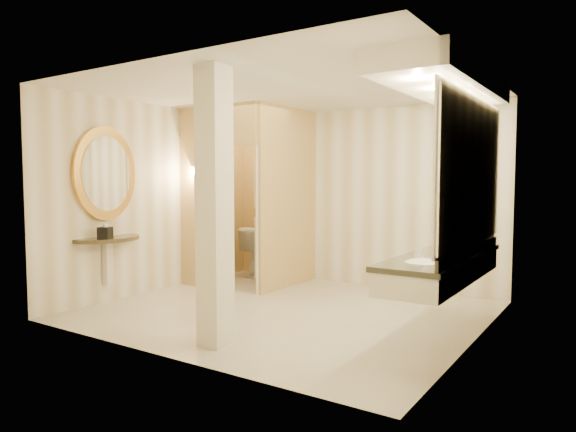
% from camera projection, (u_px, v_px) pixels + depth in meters
% --- Properties ---
extents(floor, '(4.50, 4.50, 0.00)m').
position_uv_depth(floor, '(286.00, 310.00, 6.36)').
color(floor, beige).
rests_on(floor, ground).
extents(ceiling, '(4.50, 4.50, 0.00)m').
position_uv_depth(ceiling, '(286.00, 90.00, 6.17)').
color(ceiling, silver).
rests_on(ceiling, wall_back).
extents(wall_back, '(4.50, 0.02, 2.70)m').
position_uv_depth(wall_back, '(357.00, 197.00, 7.93)').
color(wall_back, white).
rests_on(wall_back, floor).
extents(wall_front, '(4.50, 0.02, 2.70)m').
position_uv_depth(wall_front, '(163.00, 210.00, 4.60)').
color(wall_front, white).
rests_on(wall_front, floor).
extents(wall_left, '(0.02, 4.00, 2.70)m').
position_uv_depth(wall_left, '(158.00, 198.00, 7.50)').
color(wall_left, white).
rests_on(wall_left, floor).
extents(wall_right, '(0.02, 4.00, 2.70)m').
position_uv_depth(wall_right, '(477.00, 207.00, 5.03)').
color(wall_right, white).
rests_on(wall_right, floor).
extents(toilet_closet, '(1.50, 1.55, 2.70)m').
position_uv_depth(toilet_closet, '(259.00, 195.00, 7.68)').
color(toilet_closet, '#E1C376').
rests_on(toilet_closet, floor).
extents(wall_sconce, '(0.14, 0.14, 0.42)m').
position_uv_depth(wall_sconce, '(195.00, 172.00, 7.65)').
color(wall_sconce, gold).
rests_on(wall_sconce, toilet_closet).
extents(vanity, '(0.75, 2.40, 2.09)m').
position_uv_depth(vanity, '(447.00, 179.00, 5.08)').
color(vanity, silver).
rests_on(vanity, floor).
extents(console_shelf, '(0.94, 0.94, 1.92)m').
position_uv_depth(console_shelf, '(105.00, 201.00, 6.69)').
color(console_shelf, black).
rests_on(console_shelf, floor).
extents(pillar, '(0.27, 0.27, 2.70)m').
position_uv_depth(pillar, '(214.00, 208.00, 4.94)').
color(pillar, silver).
rests_on(pillar, floor).
extents(tissue_box, '(0.20, 0.20, 0.15)m').
position_uv_depth(tissue_box, '(105.00, 233.00, 6.48)').
color(tissue_box, black).
rests_on(tissue_box, console_shelf).
extents(toilet, '(0.47, 0.82, 0.83)m').
position_uv_depth(toilet, '(264.00, 251.00, 8.67)').
color(toilet, white).
rests_on(toilet, floor).
extents(soap_bottle_a, '(0.08, 0.08, 0.14)m').
position_uv_depth(soap_bottle_a, '(419.00, 251.00, 4.82)').
color(soap_bottle_a, beige).
rests_on(soap_bottle_a, vanity).
extents(soap_bottle_b, '(0.14, 0.14, 0.13)m').
position_uv_depth(soap_bottle_b, '(446.00, 247.00, 5.18)').
color(soap_bottle_b, silver).
rests_on(soap_bottle_b, vanity).
extents(soap_bottle_c, '(0.09, 0.09, 0.19)m').
position_uv_depth(soap_bottle_c, '(447.00, 243.00, 5.28)').
color(soap_bottle_c, '#C6B28C').
rests_on(soap_bottle_c, vanity).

